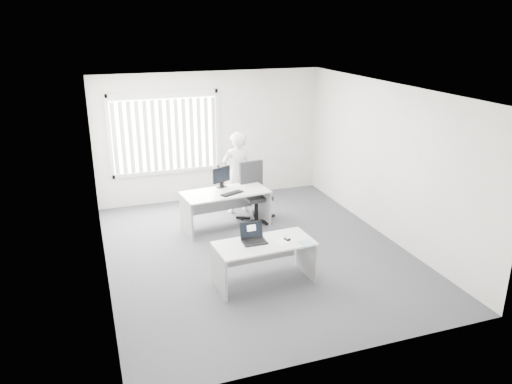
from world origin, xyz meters
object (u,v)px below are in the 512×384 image
object	(u,v)px
desk_far	(226,202)
person	(237,173)
laptop	(255,234)
monitor	(221,177)
desk_near	(264,254)
office_chair	(255,203)

from	to	relation	value
desk_far	person	distance (m)	0.91
laptop	person	bearing A→B (deg)	78.16
monitor	desk_near	bearing A→B (deg)	-113.84
desk_near	laptop	world-z (taller)	laptop
desk_far	office_chair	bearing A→B (deg)	9.15
desk_far	laptop	bearing A→B (deg)	-100.83
office_chair	laptop	distance (m)	2.56
desk_near	desk_far	bearing A→B (deg)	85.73
desk_near	person	bearing A→B (deg)	77.21
person	office_chair	bearing A→B (deg)	107.33
desk_near	desk_far	size ratio (longest dim) A/B	0.90
office_chair	person	bearing A→B (deg)	104.13
person	monitor	distance (m)	0.63
desk_near	laptop	size ratio (longest dim) A/B	4.28
person	desk_far	bearing A→B (deg)	53.88
office_chair	monitor	xyz separation A→B (m)	(-0.65, 0.09, 0.57)
desk_far	laptop	size ratio (longest dim) A/B	4.77
office_chair	desk_far	bearing A→B (deg)	-171.26
person	laptop	world-z (taller)	person
office_chair	monitor	size ratio (longest dim) A/B	2.89
desk_far	person	bearing A→B (deg)	51.08
desk_far	person	world-z (taller)	person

